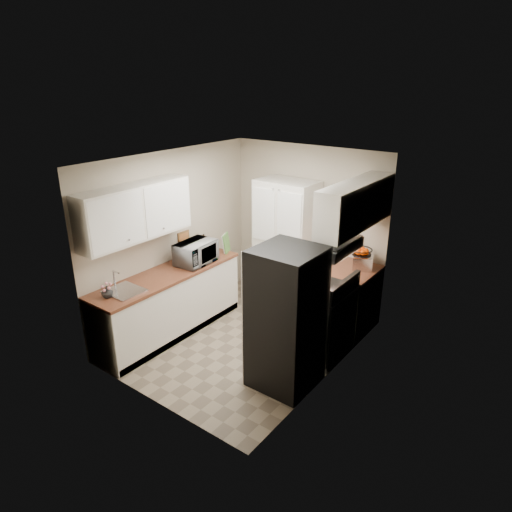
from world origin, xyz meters
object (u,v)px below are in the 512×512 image
(microwave, at_px, (196,253))
(pantry_cabinet, at_px, (286,244))
(refrigerator, at_px, (286,319))
(toaster_oven, at_px, (363,261))
(electric_range, at_px, (322,320))
(wine_bottle, at_px, (204,244))

(microwave, bearing_deg, pantry_cabinet, -34.12)
(refrigerator, xyz_separation_m, toaster_oven, (0.13, 1.75, 0.17))
(electric_range, bearing_deg, microwave, -170.27)
(toaster_oven, bearing_deg, electric_range, -118.37)
(refrigerator, bearing_deg, pantry_cabinet, 123.46)
(refrigerator, height_order, wine_bottle, refrigerator)
(pantry_cabinet, xyz_separation_m, refrigerator, (1.14, -1.73, -0.15))
(pantry_cabinet, height_order, microwave, pantry_cabinet)
(refrigerator, relative_size, toaster_oven, 5.08)
(pantry_cabinet, distance_m, refrigerator, 2.07)
(pantry_cabinet, bearing_deg, microwave, -119.79)
(refrigerator, bearing_deg, wine_bottle, 157.10)
(toaster_oven, bearing_deg, wine_bottle, 179.01)
(microwave, height_order, wine_bottle, microwave)
(wine_bottle, bearing_deg, electric_range, -2.00)
(electric_range, xyz_separation_m, microwave, (-1.89, -0.32, 0.60))
(pantry_cabinet, distance_m, electric_range, 1.58)
(microwave, distance_m, wine_bottle, 0.45)
(pantry_cabinet, distance_m, microwave, 1.44)
(electric_range, bearing_deg, pantry_cabinet, 141.78)
(wine_bottle, distance_m, toaster_oven, 2.36)
(pantry_cabinet, relative_size, refrigerator, 1.18)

